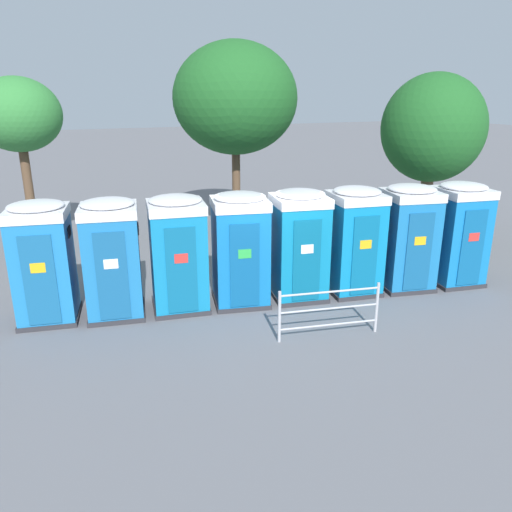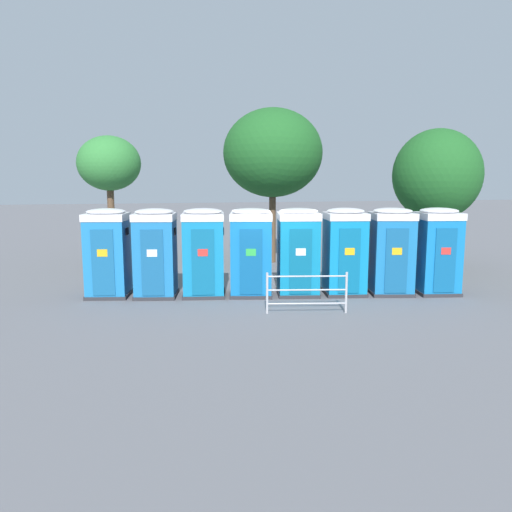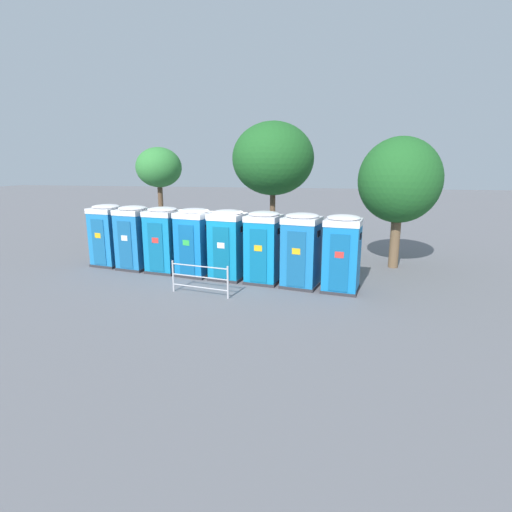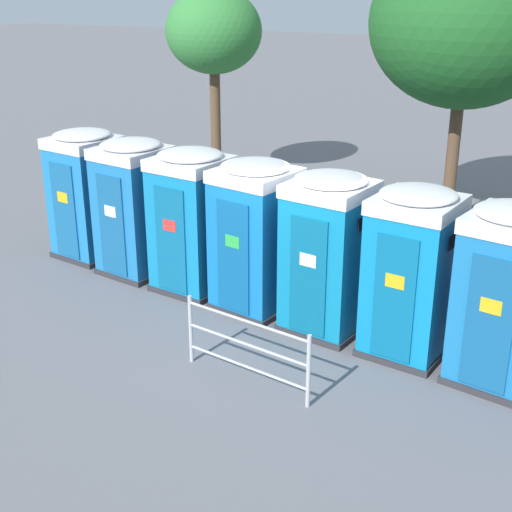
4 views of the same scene
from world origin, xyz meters
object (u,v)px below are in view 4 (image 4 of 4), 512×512
Objects in this scene: portapotty_2 at (192,220)px; event_barrier at (246,346)px; portapotty_6 at (507,296)px; portapotty_4 at (328,253)px; portapotty_3 at (255,236)px; portapotty_5 at (412,272)px; portapotty_0 at (87,194)px; street_tree_2 at (214,33)px; street_tree_0 at (466,22)px; portapotty_1 at (134,207)px.

event_barrier is (2.29, -2.53, -0.72)m from portapotty_2.
portapotty_4 is at bearing 169.84° from portapotty_6.
portapotty_5 is at bearing -9.37° from portapotty_3.
portapotty_3 is at bearing -11.01° from portapotty_0.
street_tree_2 reaches higher than portapotty_6.
portapotty_2 reaches higher than event_barrier.
street_tree_0 reaches higher than portapotty_3.
portapotty_2 is at bearing -122.82° from street_tree_0.
portapotty_5 is 0.50× the size of street_tree_2.
portapotty_2 is 5.48m from portapotty_6.
portapotty_4 is (4.06, -0.69, -0.00)m from portapotty_1.
portapotty_3 is 8.21m from street_tree_2.
portapotty_3 is 4.11m from portapotty_6.
portapotty_0 is 0.41× the size of street_tree_0.
portapotty_1 is 6.78m from street_tree_2.
event_barrier is at bearing -133.93° from portapotty_5.
portapotty_1 is at bearing 143.07° from event_barrier.
portapotty_2 is 1.00× the size of portapotty_6.
portapotty_5 reaches higher than event_barrier.
street_tree_2 is at bearing 129.67° from portapotty_4.
street_tree_0 is 3.04× the size of event_barrier.
portapotty_3 is 1.00× the size of portapotty_4.
portapotty_3 is at bearing -110.56° from street_tree_0.
street_tree_2 reaches higher than portapotty_3.
portapotty_0 is at bearing 168.99° from portapotty_3.
portapotty_5 is 10.18m from street_tree_2.
portapotty_0 is 8.23m from portapotty_6.
street_tree_0 reaches higher than portapotty_4.
street_tree_0 is at bearing 81.65° from event_barrier.
portapotty_6 is 0.41× the size of street_tree_0.
portapotty_2 is at bearing -11.32° from portapotty_0.
portapotty_3 is 2.57m from event_barrier.
portapotty_0 is 1.37m from portapotty_1.
street_tree_0 is (4.80, 5.13, 3.10)m from portapotty_1.
portapotty_3 is (4.04, -0.79, -0.00)m from portapotty_0.
street_tree_2 reaches higher than portapotty_4.
portapotty_0 is 5.48m from portapotty_4.
portapotty_1 is 0.50× the size of street_tree_2.
portapotty_0 is 1.00× the size of portapotty_6.
portapotty_1 is at bearing 170.99° from portapotty_2.
portapotty_4 is at bearing -9.60° from portapotty_3.
portapotty_1 is (1.33, -0.32, -0.00)m from portapotty_0.
street_tree_2 is at bearing 123.06° from portapotty_3.
event_barrier is (-3.11, -1.57, -0.72)m from portapotty_6.
event_barrier is at bearing -36.93° from portapotty_1.
portapotty_6 is at bearing -10.07° from portapotty_2.
portapotty_5 and portapotty_6 have the same top height.
event_barrier is at bearing -67.54° from portapotty_3.
portapotty_2 is 7.39m from street_tree_2.
portapotty_1 and portapotty_3 have the same top height.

